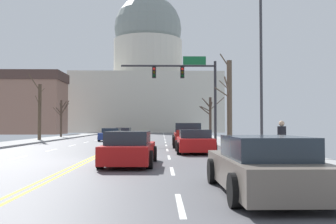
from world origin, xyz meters
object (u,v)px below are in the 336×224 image
Objects in this scene: sedan_oncoming_01 at (123,133)px; bicycle_parked at (285,149)px; street_lamp_right at (256,58)px; sedan_near_03 at (262,167)px; signal_gantry at (189,81)px; pedestrian_00 at (282,138)px; pickup_truck_near_00 at (188,136)px; sedan_near_01 at (195,142)px; sedan_near_02 at (129,149)px; sedan_oncoming_00 at (111,135)px.

bicycle_parked is at bearing -71.55° from sedan_oncoming_01.
street_lamp_right is 11.68m from sedan_near_03.
signal_gantry is at bearing 101.93° from bicycle_parked.
pedestrian_00 is at bearing -73.26° from sedan_oncoming_01.
bicycle_parked is (10.09, -30.23, -0.08)m from sedan_oncoming_01.
bicycle_parked is (0.59, 1.35, -0.51)m from pedestrian_00.
pickup_truck_near_00 reaches higher than sedan_near_01.
pedestrian_00 reaches higher than sedan_near_03.
sedan_near_02 is 2.84× the size of pedestrian_00.
pickup_truck_near_00 is 1.21× the size of sedan_near_03.
street_lamp_right is 8.69m from sedan_near_02.
sedan_oncoming_00 is (-6.73, 9.68, -0.16)m from pickup_truck_near_00.
sedan_oncoming_01 is (-6.52, 25.95, -0.02)m from sedan_near_01.
pickup_truck_near_00 is 18.15m from sedan_near_03.
signal_gantry is 1.86× the size of sedan_oncoming_00.
bicycle_parked is (0.56, -2.62, -4.40)m from street_lamp_right.
sedan_oncoming_00 is at bearing 113.09° from sedan_near_01.
street_lamp_right is 5.56m from pedestrian_00.
sedan_near_01 is 2.42× the size of bicycle_parked.
pedestrian_00 reaches higher than sedan_near_02.
sedan_oncoming_00 reaches higher than bicycle_parked.
sedan_near_03 is 38.78m from sedan_oncoming_01.
signal_gantry reaches higher than sedan_near_03.
sedan_near_02 is at bearing -142.82° from street_lamp_right.
sedan_near_02 reaches higher than sedan_oncoming_01.
sedan_near_03 is at bearing -103.81° from street_lamp_right.
pedestrian_00 is (2.51, -15.97, -4.18)m from signal_gantry.
sedan_near_01 is 0.92× the size of sedan_near_03.
signal_gantry is at bearing 87.40° from sedan_near_01.
bicycle_parked is (10.22, -19.89, -0.09)m from sedan_oncoming_00.
sedan_oncoming_00 is 10.34m from sedan_oncoming_01.
sedan_near_03 is (-2.59, -10.55, -4.29)m from street_lamp_right.
sedan_oncoming_00 is at bearing 104.24° from sedan_near_03.
sedan_near_03 is at bearing -111.70° from bicycle_parked.
sedan_oncoming_00 is (-6.66, 15.61, -0.02)m from sedan_near_01.
bicycle_parked is at bearing -50.23° from sedan_near_01.
sedan_near_03 is (0.41, -12.21, 0.01)m from sedan_near_01.
pedestrian_00 is at bearing -90.32° from street_lamp_right.
sedan_near_01 reaches higher than sedan_oncoming_00.
street_lamp_right is 1.89× the size of sedan_near_01.
street_lamp_right is 4.58× the size of bicycle_parked.
pickup_truck_near_00 is at bearing 75.73° from sedan_near_02.
sedan_near_03 is 1.10× the size of sedan_oncoming_00.
pedestrian_00 is (9.50, -31.57, 0.42)m from sedan_oncoming_01.
sedan_near_02 reaches higher than bicycle_parked.
bicycle_parked is at bearing 16.51° from sedan_near_02.
sedan_near_03 is at bearing -88.10° from sedan_near_01.
sedan_near_02 is 1.03× the size of sedan_oncoming_00.
sedan_oncoming_00 is (-3.63, 21.85, -0.02)m from sedan_near_02.
sedan_oncoming_01 is 2.98× the size of pedestrian_00.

